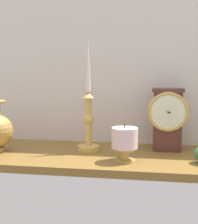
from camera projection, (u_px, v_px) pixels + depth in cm
name	position (u px, v px, depth cm)	size (l,w,h in cm)	color
ground_plane	(100.00, 157.00, 108.97)	(100.00, 36.00, 2.40)	brown
back_wall	(108.00, 58.00, 122.91)	(120.00, 2.00, 65.00)	silver
mantel_clock	(167.00, 118.00, 111.93)	(13.48, 10.15, 21.56)	#562E28
candlestick_tall_left	(88.00, 114.00, 111.24)	(7.66, 7.66, 39.69)	#D8AE57
pillar_candle_front	(125.00, 141.00, 99.24)	(8.03, 8.03, 11.50)	tan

